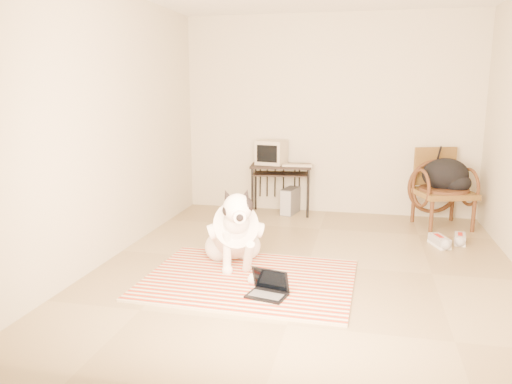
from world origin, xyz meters
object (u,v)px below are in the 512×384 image
(laptop, at_px, (268,289))
(backpack, at_px, (447,176))
(dog, at_px, (235,233))
(computer_desk, at_px, (281,172))
(pc_tower, at_px, (290,201))
(rattan_chair, at_px, (442,188))
(crt_monitor, at_px, (271,152))

(laptop, distance_m, backpack, 3.25)
(dog, relative_size, computer_desk, 1.21)
(computer_desk, relative_size, pc_tower, 2.12)
(laptop, relative_size, backpack, 0.62)
(rattan_chair, bearing_deg, computer_desk, 175.28)
(dog, xyz_separation_m, backpack, (2.22, 2.01, 0.30))
(computer_desk, distance_m, rattan_chair, 2.09)
(laptop, distance_m, crt_monitor, 3.05)
(crt_monitor, bearing_deg, laptop, -79.73)
(dog, distance_m, computer_desk, 2.19)
(dog, xyz_separation_m, laptop, (0.46, -0.66, -0.26))
(computer_desk, bearing_deg, pc_tower, 18.09)
(laptop, bearing_deg, pc_tower, 95.00)
(laptop, relative_size, pc_tower, 0.89)
(computer_desk, distance_m, crt_monitor, 0.30)
(backpack, bearing_deg, computer_desk, 175.53)
(dog, relative_size, pc_tower, 2.56)
(pc_tower, relative_size, backpack, 0.70)
(pc_tower, xyz_separation_m, backpack, (2.01, -0.21, 0.46))
(crt_monitor, distance_m, backpack, 2.30)
(dog, relative_size, crt_monitor, 2.48)
(laptop, xyz_separation_m, backpack, (1.75, 2.68, 0.56))
(crt_monitor, bearing_deg, dog, -88.41)
(backpack, bearing_deg, crt_monitor, 174.28)
(pc_tower, xyz_separation_m, rattan_chair, (1.95, -0.21, 0.31))
(dog, xyz_separation_m, computer_desk, (0.08, 2.18, 0.25))
(dog, relative_size, laptop, 2.89)
(dog, distance_m, crt_monitor, 2.30)
(laptop, bearing_deg, dog, 124.94)
(computer_desk, xyz_separation_m, backpack, (2.14, -0.17, 0.05))
(pc_tower, distance_m, rattan_chair, 1.99)
(laptop, bearing_deg, computer_desk, 97.64)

